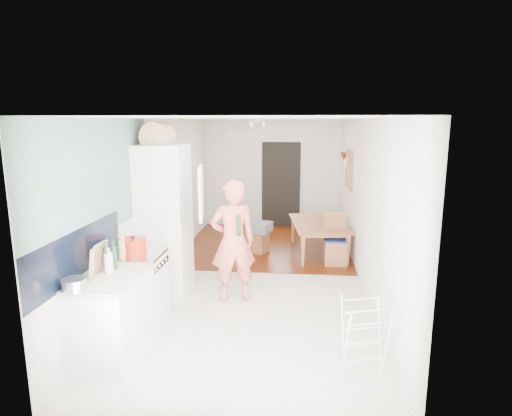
% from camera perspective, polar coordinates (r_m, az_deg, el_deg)
% --- Properties ---
extents(room_shell, '(3.20, 7.00, 2.50)m').
position_cam_1_polar(room_shell, '(6.63, 0.38, 0.94)').
color(room_shell, white).
rests_on(room_shell, ground).
extents(floor, '(3.20, 7.00, 0.01)m').
position_cam_1_polar(floor, '(6.97, 0.36, -9.21)').
color(floor, beige).
rests_on(floor, ground).
extents(wood_floor_overlay, '(3.20, 3.30, 0.01)m').
position_cam_1_polar(wood_floor_overlay, '(8.72, 1.50, -4.90)').
color(wood_floor_overlay, '#582007').
rests_on(wood_floor_overlay, room_shell).
extents(sage_wall_panel, '(0.02, 3.00, 1.30)m').
position_cam_1_polar(sage_wall_panel, '(5.04, -20.21, 3.81)').
color(sage_wall_panel, gray).
rests_on(sage_wall_panel, room_shell).
extents(tile_splashback, '(0.02, 1.90, 0.50)m').
position_cam_1_polar(tile_splashback, '(4.70, -22.47, -5.62)').
color(tile_splashback, black).
rests_on(tile_splashback, room_shell).
extents(doorway_recess, '(0.90, 0.04, 2.00)m').
position_cam_1_polar(doorway_recess, '(10.09, 3.35, 3.10)').
color(doorway_recess, black).
rests_on(doorway_recess, room_shell).
extents(base_cabinet, '(0.60, 0.90, 0.86)m').
position_cam_1_polar(base_cabinet, '(4.83, -18.73, -14.04)').
color(base_cabinet, white).
rests_on(base_cabinet, room_shell).
extents(worktop, '(0.62, 0.92, 0.06)m').
position_cam_1_polar(worktop, '(4.65, -19.09, -8.90)').
color(worktop, beige).
rests_on(worktop, room_shell).
extents(range_cooker, '(0.60, 0.60, 0.88)m').
position_cam_1_polar(range_cooker, '(5.45, -15.46, -10.71)').
color(range_cooker, white).
rests_on(range_cooker, room_shell).
extents(cooker_top, '(0.60, 0.60, 0.04)m').
position_cam_1_polar(cooker_top, '(5.30, -15.73, -6.09)').
color(cooker_top, '#BABABC').
rests_on(cooker_top, room_shell).
extents(fridge_housing, '(0.66, 0.66, 2.15)m').
position_cam_1_polar(fridge_housing, '(6.17, -12.14, -1.77)').
color(fridge_housing, white).
rests_on(fridge_housing, room_shell).
extents(fridge_door, '(0.14, 0.56, 0.70)m').
position_cam_1_polar(fridge_door, '(5.64, -7.35, 2.07)').
color(fridge_door, white).
rests_on(fridge_door, room_shell).
extents(fridge_interior, '(0.02, 0.52, 0.66)m').
position_cam_1_polar(fridge_interior, '(6.00, -9.51, 2.57)').
color(fridge_interior, white).
rests_on(fridge_interior, room_shell).
extents(pinboard, '(0.03, 0.90, 0.70)m').
position_cam_1_polar(pinboard, '(8.50, 12.31, 5.04)').
color(pinboard, tan).
rests_on(pinboard, room_shell).
extents(pinboard_frame, '(0.00, 0.94, 0.74)m').
position_cam_1_polar(pinboard_frame, '(8.50, 12.21, 5.04)').
color(pinboard_frame, '#9A5C3D').
rests_on(pinboard_frame, room_shell).
extents(wall_sconce, '(0.18, 0.18, 0.16)m').
position_cam_1_polar(wall_sconce, '(9.12, 11.66, 6.75)').
color(wall_sconce, maroon).
rests_on(wall_sconce, room_shell).
extents(person, '(0.85, 0.70, 2.01)m').
position_cam_1_polar(person, '(5.83, -3.09, -3.00)').
color(person, '#EE6F5C').
rests_on(person, floor).
extents(dining_table, '(0.98, 1.53, 0.51)m').
position_cam_1_polar(dining_table, '(8.20, 8.48, -4.29)').
color(dining_table, '#9A5C3D').
rests_on(dining_table, floor).
extents(dining_chair, '(0.39, 0.39, 0.90)m').
position_cam_1_polar(dining_chair, '(7.57, 10.57, -4.15)').
color(dining_chair, '#9A5C3D').
rests_on(dining_chair, floor).
extents(stool, '(0.41, 0.41, 0.40)m').
position_cam_1_polar(stool, '(8.17, 0.37, -4.60)').
color(stool, '#9A5C3D').
rests_on(stool, floor).
extents(grey_drape, '(0.52, 0.52, 0.19)m').
position_cam_1_polar(grey_drape, '(8.09, 0.44, -2.60)').
color(grey_drape, slate).
rests_on(grey_drape, stool).
extents(drying_rack, '(0.47, 0.44, 0.75)m').
position_cam_1_polar(drying_rack, '(4.49, 14.14, -16.54)').
color(drying_rack, white).
rests_on(drying_rack, floor).
extents(bread_bin, '(0.43, 0.41, 0.22)m').
position_cam_1_polar(bread_bin, '(6.01, -12.94, 9.26)').
color(bread_bin, tan).
rests_on(bread_bin, fridge_housing).
extents(red_casserole, '(0.35, 0.35, 0.19)m').
position_cam_1_polar(red_casserole, '(5.28, -16.07, -4.90)').
color(red_casserole, red).
rests_on(red_casserole, cooker_top).
extents(steel_pan, '(0.29, 0.29, 0.11)m').
position_cam_1_polar(steel_pan, '(4.37, -23.12, -9.36)').
color(steel_pan, '#BABABC').
rests_on(steel_pan, worktop).
extents(held_bottle, '(0.06, 0.06, 0.28)m').
position_cam_1_polar(held_bottle, '(5.64, -2.35, -2.37)').
color(held_bottle, '#1C3E22').
rests_on(held_bottle, person).
extents(bottle_a, '(0.07, 0.07, 0.27)m').
position_cam_1_polar(bottle_a, '(4.70, -19.21, -6.61)').
color(bottle_a, '#1C3E22').
rests_on(bottle_a, worktop).
extents(bottle_b, '(0.07, 0.07, 0.25)m').
position_cam_1_polar(bottle_b, '(4.81, -18.38, -6.25)').
color(bottle_b, '#1C3E22').
rests_on(bottle_b, worktop).
extents(bottle_c, '(0.10, 0.10, 0.22)m').
position_cam_1_polar(bottle_c, '(4.70, -19.04, -6.93)').
color(bottle_c, silver).
rests_on(bottle_c, worktop).
extents(pepper_mill_front, '(0.06, 0.06, 0.21)m').
position_cam_1_polar(pepper_mill_front, '(5.09, -17.32, -5.45)').
color(pepper_mill_front, tan).
rests_on(pepper_mill_front, worktop).
extents(pepper_mill_back, '(0.08, 0.08, 0.24)m').
position_cam_1_polar(pepper_mill_back, '(5.09, -17.52, -5.28)').
color(pepper_mill_back, tan).
rests_on(pepper_mill_back, worktop).
extents(chopping_boards, '(0.11, 0.24, 0.33)m').
position_cam_1_polar(chopping_boards, '(4.65, -20.31, -6.43)').
color(chopping_boards, tan).
rests_on(chopping_boards, worktop).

